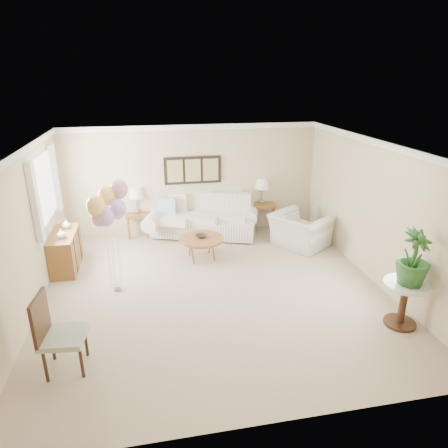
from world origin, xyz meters
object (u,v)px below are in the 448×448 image
at_px(sofa, 204,219).
at_px(accent_chair, 56,332).
at_px(balloon_cluster, 108,206).
at_px(coffee_table, 202,239).
at_px(armchair, 300,231).

height_order(sofa, accent_chair, accent_chair).
distance_m(sofa, balloon_cluster, 3.35).
bearing_deg(coffee_table, accent_chair, -127.50).
xyz_separation_m(sofa, armchair, (2.01, -1.14, -0.02)).
relative_size(coffee_table, armchair, 0.81).
distance_m(sofa, coffee_table, 1.39).
height_order(accent_chair, balloon_cluster, balloon_cluster).
height_order(armchair, balloon_cluster, balloon_cluster).
bearing_deg(coffee_table, armchair, 5.71).
xyz_separation_m(sofa, balloon_cluster, (-1.95, -2.43, 1.23)).
xyz_separation_m(armchair, accent_chair, (-4.56, -3.23, 0.20)).
bearing_deg(sofa, accent_chair, -120.29).
bearing_deg(balloon_cluster, sofa, 51.29).
bearing_deg(accent_chair, balloon_cluster, 72.74).
bearing_deg(balloon_cluster, accent_chair, -107.26).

